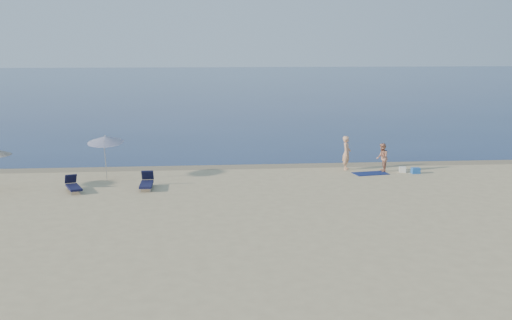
# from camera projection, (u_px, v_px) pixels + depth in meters

# --- Properties ---
(ground) EXTENTS (160.00, 160.00, 0.00)m
(ground) POSITION_uv_depth(u_px,v_px,m) (345.00, 289.00, 18.90)
(ground) COLOR tan
(ground) RESTS_ON ground
(sea) EXTENTS (240.00, 160.00, 0.01)m
(sea) POSITION_uv_depth(u_px,v_px,m) (218.00, 83.00, 116.83)
(sea) COLOR #0C1D48
(sea) RESTS_ON ground
(wet_sand_strip) EXTENTS (240.00, 1.60, 0.00)m
(wet_sand_strip) POSITION_uv_depth(u_px,v_px,m) (269.00, 166.00, 37.90)
(wet_sand_strip) COLOR #847254
(wet_sand_strip) RESTS_ON ground
(person_left) EXTENTS (0.69, 0.83, 1.95)m
(person_left) POSITION_uv_depth(u_px,v_px,m) (347.00, 153.00, 36.69)
(person_left) COLOR tan
(person_left) RESTS_ON ground
(person_right) EXTENTS (0.77, 0.91, 1.63)m
(person_right) POSITION_uv_depth(u_px,v_px,m) (382.00, 158.00, 36.06)
(person_right) COLOR tan
(person_right) RESTS_ON ground
(beach_towel) EXTENTS (2.02, 1.34, 0.03)m
(beach_towel) POSITION_uv_depth(u_px,v_px,m) (370.00, 173.00, 35.67)
(beach_towel) COLOR #0F194B
(beach_towel) RESTS_ON ground
(white_bag) EXTENTS (0.43, 0.39, 0.31)m
(white_bag) POSITION_uv_depth(u_px,v_px,m) (402.00, 170.00, 36.05)
(white_bag) COLOR silver
(white_bag) RESTS_ON ground
(blue_cooler) EXTENTS (0.48, 0.35, 0.33)m
(blue_cooler) POSITION_uv_depth(u_px,v_px,m) (416.00, 171.00, 35.71)
(blue_cooler) COLOR blue
(blue_cooler) RESTS_ON ground
(umbrella_near) EXTENTS (2.19, 2.21, 2.51)m
(umbrella_near) POSITION_uv_depth(u_px,v_px,m) (105.00, 139.00, 33.81)
(umbrella_near) COLOR silver
(umbrella_near) RESTS_ON ground
(lounger_left) EXTENTS (1.13, 1.81, 0.76)m
(lounger_left) POSITION_uv_depth(u_px,v_px,m) (73.00, 186.00, 31.38)
(lounger_left) COLOR black
(lounger_left) RESTS_ON ground
(lounger_right) EXTENTS (0.62, 1.85, 0.81)m
(lounger_right) POSITION_uv_depth(u_px,v_px,m) (147.00, 183.00, 32.00)
(lounger_right) COLOR #141637
(lounger_right) RESTS_ON ground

